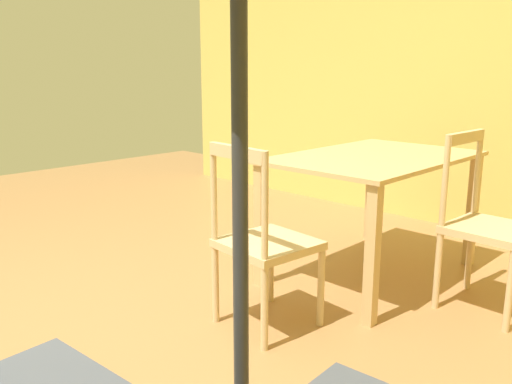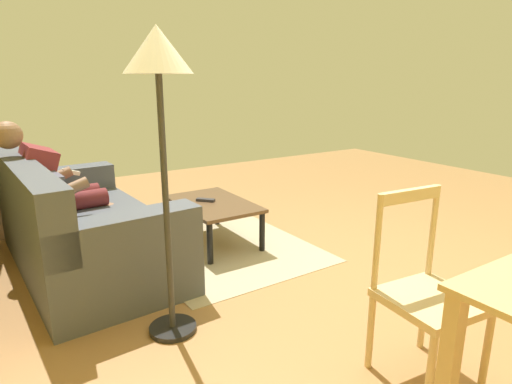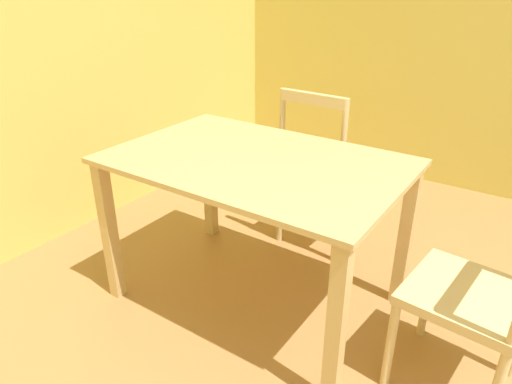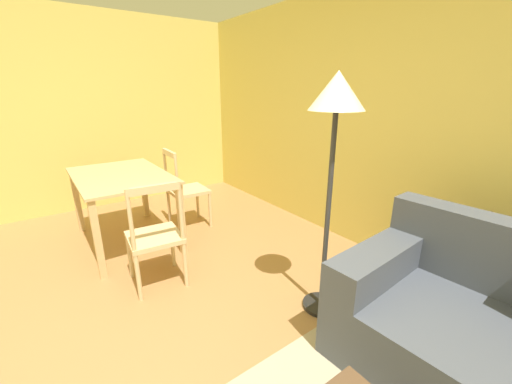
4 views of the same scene
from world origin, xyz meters
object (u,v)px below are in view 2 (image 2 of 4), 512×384
Objects in this scene: couch at (79,229)px; coffee_table at (213,207)px; tv_remote at (206,200)px; floor_lamp at (159,80)px; person_lounging at (53,188)px; dining_chair_facing_couch at (426,294)px.

couch reaches higher than coffee_table.
tv_remote is 1.81m from floor_lamp.
floor_lamp reaches higher than couch.
tv_remote is 0.10× the size of floor_lamp.
coffee_table is (-0.38, -1.25, -0.27)m from person_lounging.
dining_chair_facing_couch is (-2.27, -1.18, 0.12)m from couch.
couch is 1.76× the size of person_lounging.
tv_remote is at bearing -90.86° from couch.
couch is at bearing -43.41° from tv_remote.
dining_chair_facing_couch is at bearing -152.62° from couch.
couch is 0.43m from person_lounging.
person_lounging is (0.31, 0.11, 0.28)m from couch.
person_lounging is at bearing 72.91° from coffee_table.
floor_lamp is (1.04, 0.91, 1.01)m from dining_chair_facing_couch.
tv_remote is (0.06, 0.05, 0.06)m from coffee_table.
person_lounging is 1.25× the size of coffee_table.
floor_lamp is at bearing 13.17° from tv_remote.
couch reaches higher than tv_remote.
person_lounging is 0.67× the size of floor_lamp.
floor_lamp is (-1.15, 0.87, 1.12)m from coffee_table.
tv_remote is at bearing -105.12° from person_lounging.
floor_lamp is (-1.21, 0.83, 1.06)m from tv_remote.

